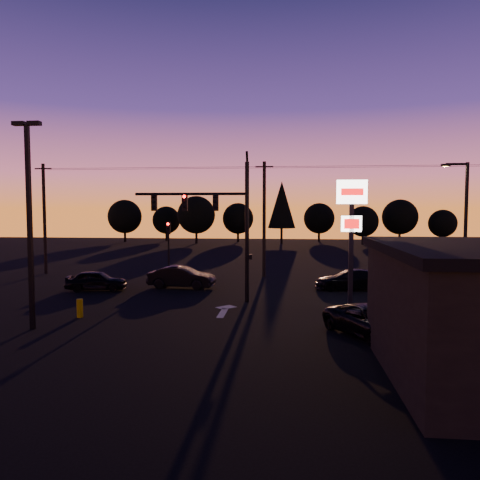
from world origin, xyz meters
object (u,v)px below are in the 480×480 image
Objects in this scene: traffic_signal_mast at (219,216)px; secondary_signal at (169,242)px; parking_lot_light at (29,211)px; bollard at (80,308)px; car_left at (96,280)px; suv_parked at (372,322)px; streetlight at (464,225)px; car_mid at (182,277)px; car_right at (350,280)px; pylon_sign at (351,218)px.

traffic_signal_mast is 9.19m from secondary_signal.
bollard is (1.10, 2.37, -4.82)m from parking_lot_light.
car_left is at bearing 106.82° from bollard.
traffic_signal_mast reaches higher than car_left.
secondary_signal reaches higher than suv_parked.
streetlight reaches higher than suv_parked.
parking_lot_light is 12.85m from car_mid.
car_mid is (1.70, -3.22, -2.13)m from secondary_signal.
car_mid is (-3.20, 4.27, -4.20)m from traffic_signal_mast.
secondary_signal is 0.48× the size of parking_lot_light.
parking_lot_light is at bearing 179.49° from car_left.
streetlight reaches higher than car_left.
suv_parked is (13.72, -2.18, 0.20)m from bollard.
car_right is at bearing 57.81° from suv_parked.
bollard is 9.42m from car_mid.
car_mid is 15.35m from suv_parked.
pylon_sign is (12.00, -9.99, 2.05)m from secondary_signal.
car_right is at bearing 33.00° from bollard.
car_left is (-22.53, 1.23, -3.76)m from streetlight.
streetlight is at bearing 22.66° from suv_parked.
bollard is at bearing -170.99° from pylon_sign.
parking_lot_light is 23.05m from streetlight.
car_mid is 0.96× the size of car_right.
parking_lot_light reaches higher than car_mid.
secondary_signal is at bearing 140.23° from pylon_sign.
bollard is 0.23× the size of car_left.
secondary_signal is 0.64× the size of pylon_sign.
car_right is at bearing 82.28° from pylon_sign.
secondary_signal is at bearing 162.44° from streetlight.
pylon_sign is 1.47× the size of car_right.
car_mid is (4.20, 11.27, -4.53)m from parking_lot_light.
car_left is at bearing 162.21° from traffic_signal_mast.
traffic_signal_mast is at bearing 108.55° from suv_parked.
car_left is (-2.22, 7.35, 0.21)m from bollard.
parking_lot_light is at bearing -55.74° from car_right.
pylon_sign is at bearing 17.23° from parking_lot_light.
pylon_sign reaches higher than bollard.
suv_parked is (12.33, -14.30, -2.21)m from secondary_signal.
parking_lot_light reaches higher than suv_parked.
car_right is (15.48, 11.71, -4.60)m from parking_lot_light.
secondary_signal is 4.21m from car_mid.
secondary_signal is 19.00m from suv_parked.
bollard is (-13.40, -2.12, -4.46)m from pylon_sign.
traffic_signal_mast is at bearing -62.56° from car_right.
parking_lot_light is at bearing -162.77° from pylon_sign.
bollard is 7.68m from car_left.
car_mid reaches higher than bollard.
secondary_signal reaches higher than car_mid.
parking_lot_light reaches higher than secondary_signal.
secondary_signal is 19.89m from streetlight.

